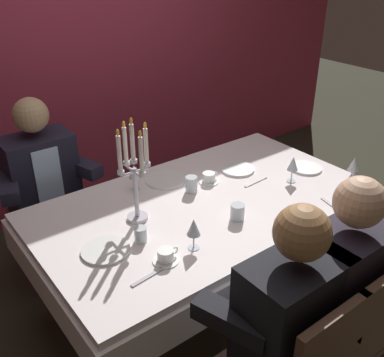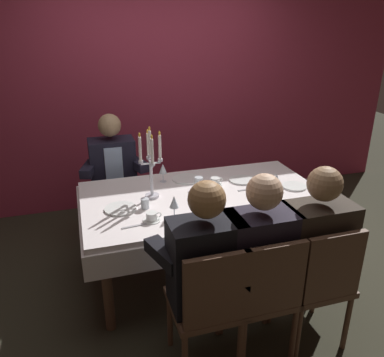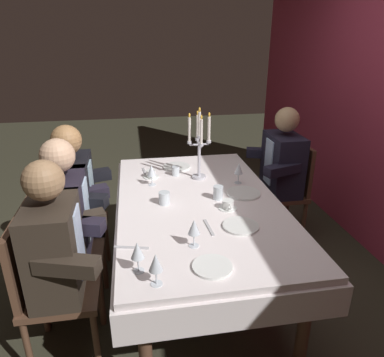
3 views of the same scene
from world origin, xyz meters
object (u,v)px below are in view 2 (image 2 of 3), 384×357
Objects in this scene: water_tumbler_0 at (145,203)px; seated_diner_0 at (113,166)px; dinner_plate_0 at (121,209)px; dinner_plate_1 at (242,180)px; candelabra at (151,165)px; wine_glass_1 at (163,169)px; dining_table at (204,208)px; seated_diner_2 at (260,253)px; coffee_cup_0 at (152,217)px; seated_diner_3 at (317,243)px; coffee_cup_1 at (215,182)px; wine_glass_0 at (324,186)px; water_tumbler_2 at (217,202)px; seated_diner_1 at (206,263)px; water_tumbler_1 at (198,183)px; wine_glass_4 at (318,192)px; dinner_plate_2 at (186,179)px; wine_glass_3 at (276,179)px; wine_glass_2 at (174,202)px; dinner_plate_3 at (294,186)px.

seated_diner_0 reaches higher than water_tumbler_0.
dinner_plate_0 is 1.10m from dinner_plate_1.
wine_glass_1 is (0.15, 0.28, -0.15)m from candelabra.
candelabra is 0.85m from dinner_plate_1.
dining_table is 1.56× the size of seated_diner_2.
dinner_plate_1 is at bearing 71.89° from seated_diner_2.
coffee_cup_0 is 1.10m from seated_diner_3.
dining_table is at bearing -133.29° from coffee_cup_1.
wine_glass_0 reaches higher than water_tumbler_0.
water_tumbler_2 is 0.71m from seated_diner_1.
coffee_cup_1 is (0.16, 0.03, -0.02)m from water_tumbler_1.
candelabra is at bearing 96.98° from seated_diner_1.
coffee_cup_1 is (-0.58, 0.60, -0.09)m from wine_glass_4.
candelabra is 0.46× the size of seated_diner_3.
dinner_plate_0 is 2.43× the size of water_tumbler_1.
water_tumbler_2 is (0.02, -0.24, 0.16)m from dining_table.
candelabra is at bearing 63.56° from water_tumbler_0.
seated_diner_2 reaches higher than dinner_plate_2.
wine_glass_3 reaches higher than dinner_plate_0.
wine_glass_1 is (-0.65, 0.18, 0.11)m from dinner_plate_1.
wine_glass_2 is (-0.07, -0.66, 0.00)m from wine_glass_1.
seated_diner_1 is (-0.29, -0.89, 0.11)m from dining_table.
seated_diner_1 reaches higher than water_tumbler_1.
dinner_plate_2 is 0.20× the size of seated_diner_1.
water_tumbler_0 is (-0.09, -0.18, -0.23)m from candelabra.
wine_glass_0 is 1.33m from coffee_cup_0.
wine_glass_2 is at bearing 93.58° from seated_diner_1.
water_tumbler_2 is at bearing -15.59° from water_tumbler_0.
wine_glass_2 and wine_glass_3 have the same top height.
dining_table is at bearing 149.22° from wine_glass_4.
wine_glass_0 is at bearing -38.48° from wine_glass_3.
dinner_plate_0 is 0.18m from water_tumbler_0.
water_tumbler_1 is (-0.56, 0.27, -0.07)m from wine_glass_3.
wine_glass_3 is (0.61, -0.47, 0.11)m from dinner_plate_2.
wine_glass_4 is 0.13× the size of seated_diner_3.
candelabra is at bearing 155.67° from wine_glass_4.
coffee_cup_0 is at bearing 179.78° from wine_glass_2.
dining_table is 0.94m from seated_diner_1.
water_tumbler_2 is at bearing -66.10° from wine_glass_1.
dinner_plate_2 is 0.91m from dinner_plate_3.
dinner_plate_3 is 0.80m from water_tumbler_1.
coffee_cup_1 reaches higher than dinner_plate_3.
seated_diner_1 is (-1.13, -0.53, -0.12)m from wine_glass_0.
wine_glass_0 is (1.51, -0.29, 0.11)m from dinner_plate_0.
dinner_plate_0 is 1.42× the size of wine_glass_3.
dining_table is 14.70× the size of coffee_cup_0.
seated_diner_1 is 1.00× the size of seated_diner_2.
candelabra is 3.46× the size of wine_glass_2.
seated_diner_0 is at bearing 135.66° from wine_glass_4.
water_tumbler_0 is (-0.89, -0.28, 0.03)m from dinner_plate_1.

